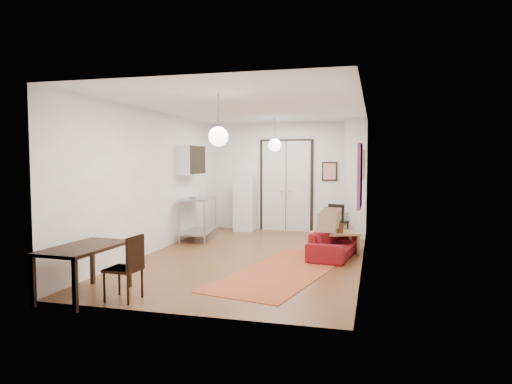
% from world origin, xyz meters
% --- Properties ---
extents(floor, '(7.00, 7.00, 0.00)m').
position_xyz_m(floor, '(0.00, 0.00, 0.00)').
color(floor, brown).
rests_on(floor, ground).
extents(ceiling, '(4.20, 7.00, 0.02)m').
position_xyz_m(ceiling, '(0.00, 0.00, 2.90)').
color(ceiling, white).
rests_on(ceiling, wall_back).
extents(wall_back, '(4.20, 0.02, 2.90)m').
position_xyz_m(wall_back, '(0.00, 3.50, 1.45)').
color(wall_back, white).
rests_on(wall_back, floor).
extents(wall_front, '(4.20, 0.02, 2.90)m').
position_xyz_m(wall_front, '(0.00, -3.50, 1.45)').
color(wall_front, white).
rests_on(wall_front, floor).
extents(wall_left, '(0.02, 7.00, 2.90)m').
position_xyz_m(wall_left, '(-2.10, 0.00, 1.45)').
color(wall_left, white).
rests_on(wall_left, floor).
extents(wall_right, '(0.02, 7.00, 2.90)m').
position_xyz_m(wall_right, '(2.10, 0.00, 1.45)').
color(wall_right, white).
rests_on(wall_right, floor).
extents(double_doors, '(1.44, 0.06, 2.50)m').
position_xyz_m(double_doors, '(0.00, 3.46, 1.20)').
color(double_doors, silver).
rests_on(double_doors, wall_back).
extents(stub_partition, '(0.50, 0.10, 2.90)m').
position_xyz_m(stub_partition, '(1.85, 2.55, 1.45)').
color(stub_partition, white).
rests_on(stub_partition, floor).
extents(wall_cabinet, '(0.35, 1.00, 0.70)m').
position_xyz_m(wall_cabinet, '(-1.92, 1.50, 1.90)').
color(wall_cabinet, white).
rests_on(wall_cabinet, wall_left).
extents(painting_popart, '(0.05, 1.00, 1.00)m').
position_xyz_m(painting_popart, '(2.08, -1.25, 1.65)').
color(painting_popart, red).
rests_on(painting_popart, wall_right).
extents(painting_abstract, '(0.05, 0.50, 0.60)m').
position_xyz_m(painting_abstract, '(2.08, 0.80, 1.80)').
color(painting_abstract, beige).
rests_on(painting_abstract, wall_right).
extents(poster_back, '(0.40, 0.03, 0.50)m').
position_xyz_m(poster_back, '(1.15, 3.47, 1.60)').
color(poster_back, red).
rests_on(poster_back, wall_back).
extents(print_left, '(0.03, 0.44, 0.54)m').
position_xyz_m(print_left, '(-2.07, 2.00, 1.95)').
color(print_left, '#9D7141').
rests_on(print_left, wall_left).
extents(pendant_back, '(0.30, 0.30, 0.80)m').
position_xyz_m(pendant_back, '(0.00, 2.00, 2.25)').
color(pendant_back, white).
rests_on(pendant_back, ceiling).
extents(pendant_front, '(0.30, 0.30, 0.80)m').
position_xyz_m(pendant_front, '(0.00, -2.00, 2.25)').
color(pendant_front, white).
rests_on(pendant_front, ceiling).
extents(kilim_rug, '(2.10, 3.83, 0.01)m').
position_xyz_m(kilim_rug, '(0.84, -0.99, 0.00)').
color(kilim_rug, '#BC5B2F').
rests_on(kilim_rug, floor).
extents(sofa, '(1.86, 0.94, 0.52)m').
position_xyz_m(sofa, '(1.55, 0.44, 0.26)').
color(sofa, maroon).
rests_on(sofa, floor).
extents(coffee_table, '(1.10, 0.89, 0.43)m').
position_xyz_m(coffee_table, '(1.52, 0.72, 0.37)').
color(coffee_table, '#A8804F').
rests_on(coffee_table, floor).
extents(potted_plant, '(0.45, 0.48, 0.42)m').
position_xyz_m(potted_plant, '(1.62, 0.72, 0.64)').
color(potted_plant, '#306B34').
rests_on(potted_plant, coffee_table).
extents(kitchen_counter, '(0.84, 1.40, 1.01)m').
position_xyz_m(kitchen_counter, '(-1.75, 1.50, 0.67)').
color(kitchen_counter, '#ADB1B2').
rests_on(kitchen_counter, floor).
extents(bowl, '(0.30, 0.30, 0.06)m').
position_xyz_m(bowl, '(-1.75, 1.20, 1.04)').
color(bowl, silver).
rests_on(bowl, kitchen_counter).
extents(soap_bottle, '(0.12, 0.12, 0.21)m').
position_xyz_m(soap_bottle, '(-1.75, 1.75, 1.12)').
color(soap_bottle, teal).
rests_on(soap_bottle, kitchen_counter).
extents(fridge, '(0.54, 0.54, 1.48)m').
position_xyz_m(fridge, '(-1.07, 3.15, 0.74)').
color(fridge, white).
rests_on(fridge, floor).
extents(dining_table, '(0.79, 1.31, 0.71)m').
position_xyz_m(dining_table, '(-1.57, -3.15, 0.63)').
color(dining_table, black).
rests_on(dining_table, floor).
extents(dining_chair_near, '(0.44, 0.60, 0.88)m').
position_xyz_m(dining_chair_near, '(-0.97, -3.06, 0.51)').
color(dining_chair_near, '#341B10').
rests_on(dining_chair_near, floor).
extents(dining_chair_far, '(0.44, 0.60, 0.88)m').
position_xyz_m(dining_chair_far, '(-0.97, -3.06, 0.51)').
color(dining_chair_far, '#341B10').
rests_on(dining_chair_far, floor).
extents(black_side_chair, '(0.49, 0.50, 0.86)m').
position_xyz_m(black_side_chair, '(1.48, 2.46, 0.50)').
color(black_side_chair, black).
rests_on(black_side_chair, floor).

